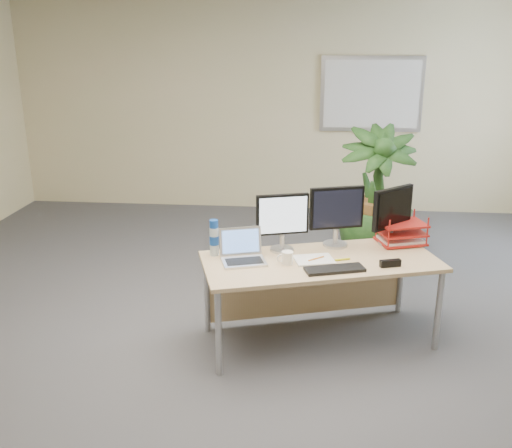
# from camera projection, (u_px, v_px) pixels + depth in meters

# --- Properties ---
(floor) EXTENTS (8.00, 8.00, 0.00)m
(floor) POSITION_uv_depth(u_px,v_px,m) (244.00, 363.00, 4.12)
(floor) COLOR #404045
(floor) RESTS_ON ground
(back_wall) EXTENTS (7.00, 0.04, 2.70)m
(back_wall) POSITION_uv_depth(u_px,v_px,m) (278.00, 109.00, 7.48)
(back_wall) COLOR beige
(back_wall) RESTS_ON floor
(whiteboard) EXTENTS (1.30, 0.04, 0.95)m
(whiteboard) POSITION_uv_depth(u_px,v_px,m) (371.00, 94.00, 7.28)
(whiteboard) COLOR silver
(whiteboard) RESTS_ON back_wall
(desk) EXTENTS (1.88, 1.21, 0.67)m
(desk) POSITION_uv_depth(u_px,v_px,m) (316.00, 272.00, 4.36)
(desk) COLOR tan
(desk) RESTS_ON floor
(floor_plant) EXTENTS (0.87, 0.87, 1.50)m
(floor_plant) POSITION_uv_depth(u_px,v_px,m) (374.00, 200.00, 5.47)
(floor_plant) COLOR #173A15
(floor_plant) RESTS_ON floor
(monitor_left) EXTENTS (0.40, 0.18, 0.45)m
(monitor_left) POSITION_uv_depth(u_px,v_px,m) (282.00, 219.00, 4.33)
(monitor_left) COLOR #AFAFB4
(monitor_left) RESTS_ON desk
(monitor_right) EXTENTS (0.42, 0.20, 0.48)m
(monitor_right) POSITION_uv_depth(u_px,v_px,m) (337.00, 213.00, 4.43)
(monitor_right) COLOR #AFAFB4
(monitor_right) RESTS_ON desk
(monitor_dark) EXTENTS (0.33, 0.31, 0.46)m
(monitor_dark) POSITION_uv_depth(u_px,v_px,m) (393.00, 212.00, 4.46)
(monitor_dark) COLOR #AFAFB4
(monitor_dark) RESTS_ON desk
(laptop) EXTENTS (0.38, 0.36, 0.23)m
(laptop) POSITION_uv_depth(u_px,v_px,m) (242.00, 253.00, 4.21)
(laptop) COLOR silver
(laptop) RESTS_ON desk
(keyboard) EXTENTS (0.45, 0.26, 0.02)m
(keyboard) POSITION_uv_depth(u_px,v_px,m) (335.00, 269.00, 4.02)
(keyboard) COLOR black
(keyboard) RESTS_ON desk
(coffee_mug) EXTENTS (0.12, 0.08, 0.09)m
(coffee_mug) POSITION_uv_depth(u_px,v_px,m) (287.00, 258.00, 4.14)
(coffee_mug) COLOR white
(coffee_mug) RESTS_ON desk
(spiral_notebook) EXTENTS (0.33, 0.28, 0.01)m
(spiral_notebook) POSITION_uv_depth(u_px,v_px,m) (314.00, 260.00, 4.21)
(spiral_notebook) COLOR white
(spiral_notebook) RESTS_ON desk
(orange_pen) EXTENTS (0.12, 0.10, 0.01)m
(orange_pen) POSITION_uv_depth(u_px,v_px,m) (316.00, 259.00, 4.21)
(orange_pen) COLOR orange
(orange_pen) RESTS_ON spiral_notebook
(yellow_highlighter) EXTENTS (0.12, 0.06, 0.02)m
(yellow_highlighter) POSITION_uv_depth(u_px,v_px,m) (342.00, 259.00, 4.21)
(yellow_highlighter) COLOR yellow
(yellow_highlighter) RESTS_ON desk
(water_bottle) EXTENTS (0.07, 0.07, 0.28)m
(water_bottle) POSITION_uv_depth(u_px,v_px,m) (214.00, 238.00, 4.28)
(water_bottle) COLOR silver
(water_bottle) RESTS_ON desk
(letter_tray) EXTENTS (0.42, 0.36, 0.17)m
(letter_tray) POSITION_uv_depth(u_px,v_px,m) (401.00, 234.00, 4.55)
(letter_tray) COLOR #B41C16
(letter_tray) RESTS_ON desk
(stapler) EXTENTS (0.16, 0.08, 0.05)m
(stapler) POSITION_uv_depth(u_px,v_px,m) (390.00, 263.00, 4.10)
(stapler) COLOR black
(stapler) RESTS_ON desk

